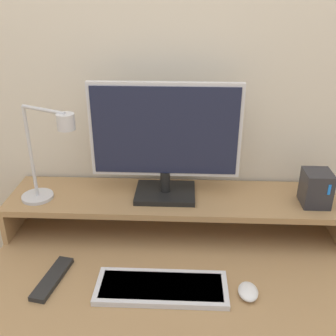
% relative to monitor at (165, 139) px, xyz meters
% --- Properties ---
extents(wall_back, '(6.00, 0.05, 2.50)m').
position_rel_monitor_xyz_m(wall_back, '(0.03, 0.16, 0.19)').
color(wall_back, beige).
rests_on(wall_back, ground_plane).
extents(desk, '(1.19, 0.67, 0.71)m').
position_rel_monitor_xyz_m(desk, '(0.03, -0.21, -0.56)').
color(desk, '#A87F51').
rests_on(desk, ground_plane).
extents(monitor_shelf, '(1.19, 0.27, 0.14)m').
position_rel_monitor_xyz_m(monitor_shelf, '(0.03, -0.01, -0.24)').
color(monitor_shelf, '#A87F51').
rests_on(monitor_shelf, desk).
extents(monitor, '(0.52, 0.17, 0.41)m').
position_rel_monitor_xyz_m(monitor, '(0.00, 0.00, 0.00)').
color(monitor, black).
rests_on(monitor, monitor_shelf).
extents(desk_lamp, '(0.24, 0.16, 0.35)m').
position_rel_monitor_xyz_m(desk_lamp, '(-0.39, -0.08, -0.04)').
color(desk_lamp, silver).
rests_on(desk_lamp, monitor_shelf).
extents(router_dock, '(0.09, 0.10, 0.12)m').
position_rel_monitor_xyz_m(router_dock, '(0.52, -0.04, -0.16)').
color(router_dock, '#28282D').
rests_on(router_dock, monitor_shelf).
extents(keyboard, '(0.40, 0.15, 0.02)m').
position_rel_monitor_xyz_m(keyboard, '(0.01, -0.34, -0.34)').
color(keyboard, silver).
rests_on(keyboard, desk).
extents(mouse, '(0.06, 0.08, 0.03)m').
position_rel_monitor_xyz_m(mouse, '(0.26, -0.35, -0.34)').
color(mouse, white).
rests_on(mouse, desk).
extents(remote_control, '(0.09, 0.20, 0.02)m').
position_rel_monitor_xyz_m(remote_control, '(-0.33, -0.32, -0.35)').
color(remote_control, black).
rests_on(remote_control, desk).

